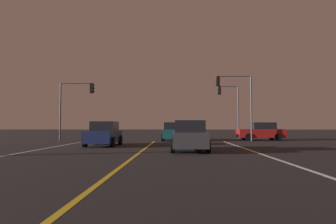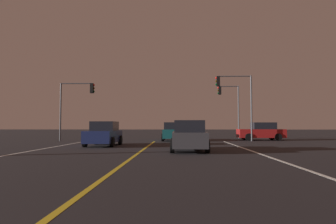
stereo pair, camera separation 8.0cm
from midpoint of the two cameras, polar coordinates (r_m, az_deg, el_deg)
name	(u,v)px [view 1 (the left image)]	position (r m, az deg, el deg)	size (l,w,h in m)	color
lane_edge_right	(309,170)	(10.49, 25.62, -10.18)	(0.16, 33.01, 0.01)	silver
lane_center_divider	(117,169)	(9.80, -10.08, -10.95)	(0.16, 33.01, 0.01)	gold
car_oncoming	(104,134)	(21.00, -12.48, -4.21)	(2.02, 4.30, 1.70)	black
car_crossing_side	(261,132)	(29.30, 17.65, -3.68)	(4.30, 2.02, 1.70)	black
car_ahead_far	(173,132)	(27.37, 0.88, -3.88)	(2.02, 4.30, 1.70)	black
car_lead_same_lane	(189,136)	(16.43, 4.02, -4.73)	(2.02, 4.30, 1.70)	black
traffic_light_near_right	(235,93)	(27.19, 12.78, 3.70)	(3.30, 0.36, 5.94)	#4C4C51
traffic_light_near_left	(77,98)	(28.15, -17.45, 2.70)	(3.22, 0.36, 5.34)	#4C4C51
traffic_light_far_right	(229,100)	(32.64, 11.69, 2.32)	(2.35, 0.36, 5.75)	#4C4C51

